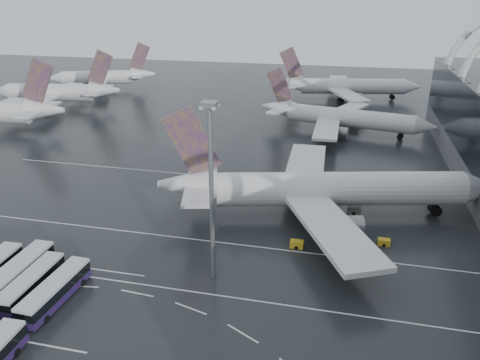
% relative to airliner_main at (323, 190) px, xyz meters
% --- Properties ---
extents(ground, '(420.00, 420.00, 0.00)m').
position_rel_airliner_main_xyz_m(ground, '(-13.69, -25.77, -5.23)').
color(ground, black).
rests_on(ground, ground).
extents(lane_marking_near, '(120.00, 0.25, 0.01)m').
position_rel_airliner_main_xyz_m(lane_marking_near, '(-13.69, -27.77, -5.23)').
color(lane_marking_near, silver).
rests_on(lane_marking_near, ground).
extents(lane_marking_mid, '(120.00, 0.25, 0.01)m').
position_rel_airliner_main_xyz_m(lane_marking_mid, '(-13.69, -13.77, -5.23)').
color(lane_marking_mid, silver).
rests_on(lane_marking_mid, ground).
extents(lane_marking_far, '(120.00, 0.25, 0.01)m').
position_rel_airliner_main_xyz_m(lane_marking_far, '(-13.69, 14.23, -5.23)').
color(lane_marking_far, silver).
rests_on(lane_marking_far, ground).
extents(bus_bay_line_north, '(28.00, 0.25, 0.01)m').
position_rel_airliner_main_xyz_m(bus_bay_line_north, '(-37.69, -25.77, -5.23)').
color(bus_bay_line_north, silver).
rests_on(bus_bay_line_north, ground).
extents(airliner_main, '(61.07, 52.77, 20.89)m').
position_rel_airliner_main_xyz_m(airliner_main, '(0.00, 0.00, 0.00)').
color(airliner_main, silver).
rests_on(airliner_main, ground).
extents(airliner_gate_b, '(50.28, 44.50, 17.54)m').
position_rel_airliner_main_xyz_m(airliner_gate_b, '(1.28, 56.01, -0.84)').
color(airliner_gate_b, silver).
rests_on(airliner_gate_b, ground).
extents(airliner_gate_c, '(54.14, 49.24, 19.34)m').
position_rel_airliner_main_xyz_m(airliner_gate_c, '(1.21, 100.99, -0.39)').
color(airliner_gate_c, silver).
rests_on(airliner_gate_c, ground).
extents(jet_remote_mid, '(45.99, 37.19, 20.02)m').
position_rel_airliner_main_xyz_m(jet_remote_mid, '(-96.44, 65.64, -0.06)').
color(jet_remote_mid, silver).
rests_on(jet_remote_mid, ground).
extents(jet_remote_far, '(42.28, 34.43, 18.88)m').
position_rel_airliner_main_xyz_m(jet_remote_far, '(-96.24, 98.19, -0.36)').
color(jet_remote_far, silver).
rests_on(jet_remote_far, ground).
extents(bus_row_near_b, '(3.37, 13.39, 3.29)m').
position_rel_airliner_main_xyz_m(bus_row_near_b, '(-40.14, -31.52, -3.43)').
color(bus_row_near_b, '#20133C').
rests_on(bus_row_near_b, ground).
extents(bus_row_near_c, '(3.09, 12.27, 3.01)m').
position_rel_airliner_main_xyz_m(bus_row_near_c, '(-36.86, -33.18, -3.58)').
color(bus_row_near_c, '#20133C').
rests_on(bus_row_near_c, ground).
extents(bus_row_near_d, '(3.37, 12.79, 3.13)m').
position_rel_airliner_main_xyz_m(bus_row_near_d, '(-32.65, -34.01, -3.51)').
color(bus_row_near_d, '#20133C').
rests_on(bus_row_near_d, ground).
extents(floodlight_mast, '(1.99, 1.99, 25.92)m').
position_rel_airliner_main_xyz_m(floodlight_mast, '(-13.72, -23.73, 11.07)').
color(floodlight_mast, gray).
rests_on(floodlight_mast, ground).
extents(gse_cart_belly_a, '(1.95, 1.15, 1.07)m').
position_rel_airliner_main_xyz_m(gse_cart_belly_a, '(10.84, -8.39, -4.70)').
color(gse_cart_belly_a, gold).
rests_on(gse_cart_belly_a, ground).
extents(gse_cart_belly_b, '(2.48, 1.46, 1.35)m').
position_rel_airliner_main_xyz_m(gse_cart_belly_b, '(5.96, 2.40, -4.56)').
color(gse_cart_belly_b, slate).
rests_on(gse_cart_belly_b, ground).
extents(gse_cart_belly_c, '(2.16, 1.28, 1.18)m').
position_rel_airliner_main_xyz_m(gse_cart_belly_c, '(-2.97, -12.40, -4.64)').
color(gse_cart_belly_c, gold).
rests_on(gse_cart_belly_c, ground).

